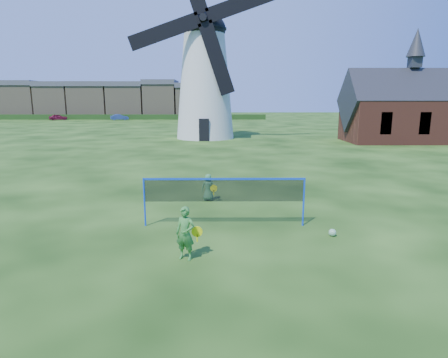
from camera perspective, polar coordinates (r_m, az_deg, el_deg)
ground at (r=11.77m, az=-0.96°, el=-7.67°), size 220.00×220.00×0.00m
windmill at (r=39.51m, az=-2.91°, el=15.06°), size 14.09×5.85×18.34m
chapel at (r=39.93m, az=26.14°, el=9.14°), size 12.08×5.86×10.22m
badminton_net at (r=11.84m, az=0.03°, el=-1.79°), size 5.05×0.05×1.55m
player_girl at (r=9.56m, az=-5.82°, el=-8.13°), size 0.71×0.47×1.36m
player_boy at (r=14.99m, az=-2.37°, el=-1.26°), size 0.62×0.41×1.07m
play_ball at (r=11.68m, az=15.96°, el=-7.74°), size 0.22×0.22×0.22m
terraced_houses at (r=87.53m, az=-19.09°, el=11.16°), size 49.82×8.40×7.94m
hedge at (r=80.28m, az=-16.60°, el=8.91°), size 62.00×0.80×1.00m
car_left at (r=81.20m, az=-23.63°, el=8.50°), size 3.61×2.59×1.14m
car_right at (r=77.45m, az=-15.42°, el=8.93°), size 3.62×2.23×1.13m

